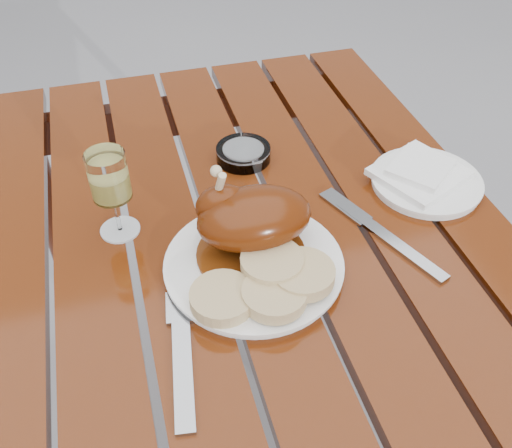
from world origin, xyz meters
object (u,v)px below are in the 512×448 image
(dinner_plate, at_px, (254,266))
(wine_glass, at_px, (113,195))
(ashtray, at_px, (243,153))
(side_plate, at_px, (426,182))
(table, at_px, (257,397))

(dinner_plate, xyz_separation_m, wine_glass, (-0.17, 0.13, 0.06))
(dinner_plate, height_order, ashtray, ashtray)
(wine_glass, distance_m, ashtray, 0.27)
(side_plate, distance_m, ashtray, 0.31)
(dinner_plate, distance_m, wine_glass, 0.23)
(table, bearing_deg, wine_glass, 148.03)
(wine_glass, bearing_deg, side_plate, -2.96)
(table, distance_m, wine_glass, 0.50)
(wine_glass, distance_m, side_plate, 0.51)
(table, height_order, wine_glass, wine_glass)
(table, xyz_separation_m, side_plate, (0.32, 0.09, 0.38))
(table, relative_size, side_plate, 6.54)
(ashtray, bearing_deg, wine_glass, -150.60)
(dinner_plate, xyz_separation_m, side_plate, (0.33, 0.11, -0.00))
(side_plate, bearing_deg, wine_glass, 177.04)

